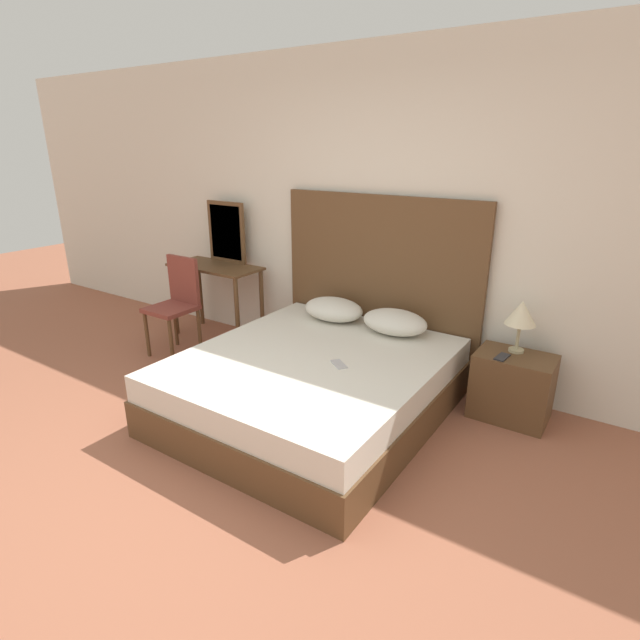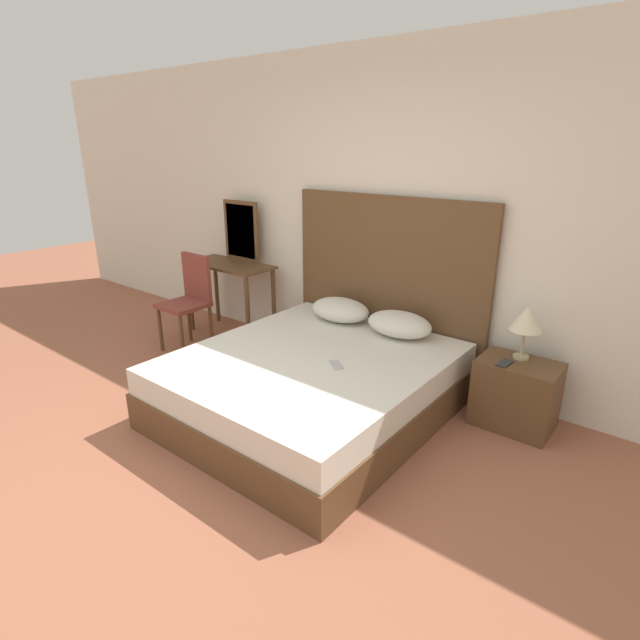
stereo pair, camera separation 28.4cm
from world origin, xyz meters
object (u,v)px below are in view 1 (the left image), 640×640
Objects in this scene: vanity_desk at (216,279)px; chair at (177,299)px; table_lamp at (521,314)px; phone_on_nightstand at (502,357)px; bed at (313,385)px; nightstand at (512,387)px; phone_on_bed at (339,364)px.

chair reaches higher than vanity_desk.
phone_on_nightstand is at bearing -107.78° from table_lamp.
bed is 1.59m from table_lamp.
nightstand is at bearing 9.63° from chair.
phone_on_nightstand is at bearing 36.43° from phone_on_bed.
table_lamp is 0.34m from phone_on_nightstand.
table_lamp is at bearing 72.22° from phone_on_nightstand.
vanity_desk is (-2.89, 0.08, 0.12)m from phone_on_nightstand.
table_lamp is at bearing 11.10° from chair.
vanity_desk is at bearing 156.45° from bed.
bed is at bearing -148.74° from nightstand.
vanity_desk reaches higher than phone_on_bed.
bed is at bearing 174.43° from phone_on_bed.
chair is (-1.98, 0.28, 0.06)m from phone_on_bed.
table_lamp is at bearing 34.17° from bed.
phone_on_nightstand reaches higher than nightstand.
table_lamp is (-0.02, 0.08, 0.54)m from nightstand.
chair reaches higher than phone_on_bed.
table_lamp is 0.42× the size of chair.
nightstand is at bearing 50.88° from phone_on_nightstand.
phone_on_nightstand is (1.18, 0.67, 0.27)m from bed.
chair reaches higher than bed.
bed is at bearing -150.46° from phone_on_nightstand.
bed is 12.67× the size of phone_on_nightstand.
chair is (-2.98, -0.58, -0.26)m from table_lamp.
nightstand is at bearing -73.57° from table_lamp.
vanity_desk reaches higher than nightstand.
phone_on_bed is 1.30m from nightstand.
bed is 0.34m from phone_on_bed.
nightstand is 0.56× the size of vanity_desk.
vanity_desk is 0.50m from chair.
vanity_desk is at bearing 158.49° from phone_on_bed.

